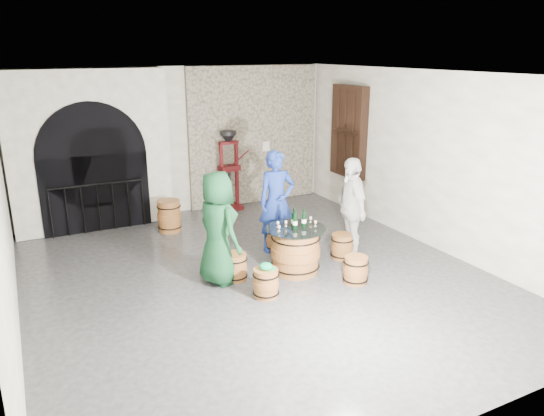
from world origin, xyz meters
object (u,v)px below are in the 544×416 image
barrel_stool_right (342,246)px  person_blue (277,202)px  barrel_stool_far (276,238)px  wine_bottle_right (294,219)px  barrel_stool_left (235,267)px  person_green (218,228)px  barrel_table (295,250)px  side_barrel (169,216)px  wine_bottle_center (304,219)px  barrel_stool_near_left (266,283)px  corking_press (229,165)px  barrel_stool_near_right (356,270)px  wine_bottle_left (295,221)px  person_white (351,208)px

barrel_stool_right → person_blue: 1.40m
barrel_stool_far → wine_bottle_right: (-0.17, -0.94, 0.67)m
barrel_stool_left → person_green: 0.73m
barrel_table → side_barrel: 3.17m
side_barrel → barrel_stool_far: bearing=-52.1°
person_green → wine_bottle_center: size_ratio=5.53×
wine_bottle_center → barrel_stool_near_left: bearing=-149.0°
barrel_stool_right → person_green: bearing=178.2°
barrel_stool_left → wine_bottle_right: 1.22m
side_barrel → wine_bottle_center: bearing=-63.4°
barrel_stool_far → person_blue: bearing=-99.3°
barrel_stool_left → wine_bottle_right: bearing=-5.3°
barrel_stool_right → person_blue: bearing=134.9°
barrel_stool_right → wine_bottle_right: size_ratio=1.36×
person_green → corking_press: bearing=-38.9°
barrel_stool_far → barrel_stool_near_right: 1.88m
wine_bottle_center → corking_press: corking_press is taller
wine_bottle_center → wine_bottle_right: size_ratio=1.00×
barrel_stool_far → side_barrel: 2.38m
barrel_stool_far → wine_bottle_left: 1.25m
person_blue → barrel_stool_near_right: bearing=-67.8°
barrel_stool_right → wine_bottle_left: bearing=-171.8°
wine_bottle_right → person_blue: bearing=79.8°
corking_press → barrel_stool_right: bearing=-84.6°
barrel_stool_left → person_green: size_ratio=0.25×
barrel_stool_near_right → barrel_stool_near_left: (-1.47, 0.21, 0.00)m
barrel_stool_far → barrel_stool_right: bearing=-45.9°
barrel_stool_near_right → wine_bottle_left: wine_bottle_left is taller
barrel_stool_left → wine_bottle_left: wine_bottle_left is taller
wine_bottle_center → barrel_stool_near_right: bearing=-58.9°
barrel_stool_far → barrel_stool_right: size_ratio=1.00×
barrel_stool_left → wine_bottle_left: size_ratio=1.36×
barrel_stool_left → corking_press: 3.88m
wine_bottle_left → corking_press: (0.39, 3.72, 0.16)m
barrel_stool_left → person_blue: bearing=35.1°
barrel_table → barrel_stool_near_left: size_ratio=2.24×
barrel_stool_left → person_blue: 1.60m
barrel_stool_right → barrel_stool_near_left: 1.99m
barrel_table → barrel_stool_left: 1.04m
barrel_stool_near_left → wine_bottle_left: size_ratio=1.36×
barrel_stool_near_right → barrel_stool_left: bearing=149.6°
wine_bottle_left → person_green: bearing=169.8°
barrel_table → barrel_stool_near_right: barrel_table is taller
barrel_stool_near_right → wine_bottle_right: 1.28m
barrel_stool_far → wine_bottle_left: (-0.19, -1.03, 0.67)m
person_blue → side_barrel: (-1.46, 1.90, -0.61)m
side_barrel → corking_press: (1.66, 0.81, 0.73)m
person_green → wine_bottle_right: 1.27m
barrel_stool_near_right → barrel_table: bearing=128.3°
person_green → person_white: bearing=-105.1°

